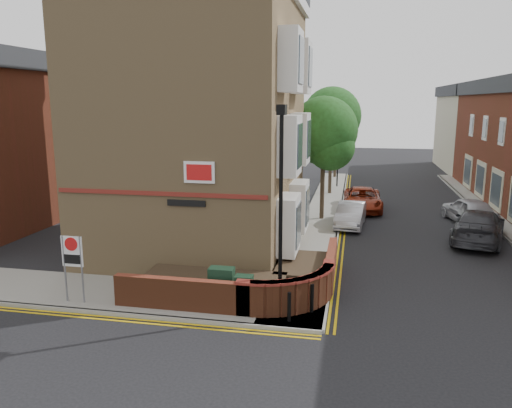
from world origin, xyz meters
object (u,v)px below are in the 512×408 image
object	(u,v)px
utility_cabinet_large	(222,286)
silver_car_near	(351,215)
lamppost	(281,209)
zone_sign	(72,257)

from	to	relation	value
utility_cabinet_large	silver_car_near	world-z (taller)	utility_cabinet_large
utility_cabinet_large	lamppost	bearing A→B (deg)	-3.01
lamppost	zone_sign	world-z (taller)	lamppost
zone_sign	silver_car_near	size ratio (longest dim) A/B	0.57
utility_cabinet_large	silver_car_near	bearing A→B (deg)	71.39
lamppost	utility_cabinet_large	bearing A→B (deg)	176.99
zone_sign	lamppost	bearing A→B (deg)	6.07
lamppost	silver_car_near	bearing A→B (deg)	80.28
utility_cabinet_large	zone_sign	size ratio (longest dim) A/B	0.55
utility_cabinet_large	silver_car_near	distance (m)	12.22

